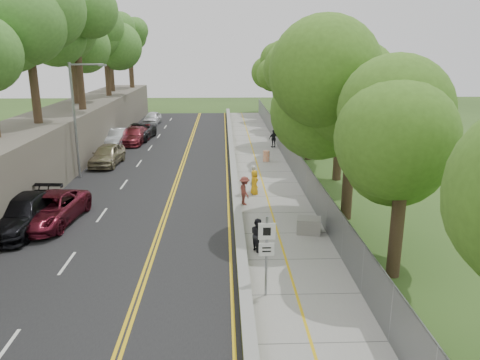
{
  "coord_description": "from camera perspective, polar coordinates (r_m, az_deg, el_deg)",
  "views": [
    {
      "loc": [
        -0.48,
        -18.52,
        8.89
      ],
      "look_at": [
        0.5,
        8.0,
        1.4
      ],
      "focal_mm": 35.0,
      "sensor_mm": 36.0,
      "label": 1
    }
  ],
  "objects": [
    {
      "name": "sidewalk",
      "position": [
        34.8,
        2.95,
        0.98
      ],
      "size": [
        4.2,
        66.0,
        0.05
      ],
      "primitive_type": "cube",
      "color": "gray",
      "rests_on": "ground"
    },
    {
      "name": "car_7",
      "position": [
        46.21,
        -12.77,
        5.3
      ],
      "size": [
        2.68,
        5.51,
        1.54
      ],
      "primitive_type": "imported",
      "rotation": [
        0.0,
        0.0,
        -0.1
      ],
      "color": "maroon",
      "rests_on": "road"
    },
    {
      "name": "car_5",
      "position": [
        45.31,
        -14.93,
        5.02
      ],
      "size": [
        1.8,
        5.0,
        1.64
      ],
      "primitive_type": "imported",
      "rotation": [
        0.0,
        0.0,
        -0.01
      ],
      "color": "#B7BABE",
      "rests_on": "road"
    },
    {
      "name": "painter_3",
      "position": [
        27.24,
        0.57,
        -1.31
      ],
      "size": [
        0.9,
        1.22,
        1.69
      ],
      "primitive_type": "imported",
      "rotation": [
        0.0,
        0.0,
        1.85
      ],
      "color": "brown",
      "rests_on": "sidewalk"
    },
    {
      "name": "jersey_barrier",
      "position": [
        34.61,
        -0.84,
        1.39
      ],
      "size": [
        0.42,
        66.0,
        0.6
      ],
      "primitive_type": "cube",
      "color": "#C2D41D",
      "rests_on": "ground"
    },
    {
      "name": "car_3",
      "position": [
        25.95,
        -25.0,
        -3.75
      ],
      "size": [
        2.75,
        5.93,
        1.68
      ],
      "primitive_type": "imported",
      "rotation": [
        0.0,
        0.0,
        -0.07
      ],
      "color": "black",
      "rests_on": "road"
    },
    {
      "name": "painter_1",
      "position": [
        29.76,
        1.68,
        0.19
      ],
      "size": [
        0.57,
        0.72,
        1.71
      ],
      "primitive_type": "imported",
      "rotation": [
        0.0,
        0.0,
        1.87
      ],
      "color": "beige",
      "rests_on": "sidewalk"
    },
    {
      "name": "trees_embankment",
      "position": [
        35.82,
        -23.68,
        17.08
      ],
      "size": [
        6.4,
        66.0,
        13.0
      ],
      "primitive_type": null,
      "color": "#4C8930",
      "rests_on": "rock_embankment"
    },
    {
      "name": "person_far",
      "position": [
        43.34,
        4.13,
        5.05
      ],
      "size": [
        1.03,
        0.68,
        1.63
      ],
      "primitive_type": "imported",
      "rotation": [
        0.0,
        0.0,
        3.46
      ],
      "color": "black",
      "rests_on": "sidewalk"
    },
    {
      "name": "construction_barrel",
      "position": [
        37.92,
        3.22,
        2.93
      ],
      "size": [
        0.53,
        0.53,
        0.87
      ],
      "primitive_type": "cylinder",
      "color": "#F95412",
      "rests_on": "sidewalk"
    },
    {
      "name": "ground",
      "position": [
        20.55,
        -0.57,
        -9.87
      ],
      "size": [
        140.0,
        140.0,
        0.0
      ],
      "primitive_type": "plane",
      "color": "#33511E",
      "rests_on": "ground"
    },
    {
      "name": "concrete_block",
      "position": [
        23.5,
        8.38,
        -5.5
      ],
      "size": [
        1.3,
        1.07,
        0.77
      ],
      "primitive_type": "cube",
      "rotation": [
        0.0,
        0.0,
        -0.19
      ],
      "color": "gray",
      "rests_on": "sidewalk"
    },
    {
      "name": "streetlight",
      "position": [
        34.28,
        -19.21,
        7.77
      ],
      "size": [
        2.52,
        0.22,
        8.0
      ],
      "color": "gray",
      "rests_on": "ground"
    },
    {
      "name": "chainlink_fence",
      "position": [
        34.82,
        6.42,
        2.56
      ],
      "size": [
        0.04,
        66.0,
        2.0
      ],
      "primitive_type": "cube",
      "color": "slate",
      "rests_on": "ground"
    },
    {
      "name": "rock_embankment",
      "position": [
        36.61,
        -22.96,
        3.66
      ],
      "size": [
        5.0,
        66.0,
        4.0
      ],
      "primitive_type": "cube",
      "color": "#595147",
      "rests_on": "ground"
    },
    {
      "name": "trees_fenceside",
      "position": [
        34.4,
        10.7,
        12.35
      ],
      "size": [
        7.0,
        66.0,
        14.0
      ],
      "primitive_type": null,
      "color": "#4D8224",
      "rests_on": "ground"
    },
    {
      "name": "car_4",
      "position": [
        38.1,
        -15.87,
        2.98
      ],
      "size": [
        2.25,
        4.92,
        1.64
      ],
      "primitive_type": "imported",
      "rotation": [
        0.0,
        0.0,
        -0.07
      ],
      "color": "tan",
      "rests_on": "road"
    },
    {
      "name": "signpost",
      "position": [
        17.05,
        3.25,
        -8.23
      ],
      "size": [
        0.62,
        0.09,
        3.1
      ],
      "color": "gray",
      "rests_on": "sidewalk"
    },
    {
      "name": "car_8",
      "position": [
        57.84,
        -10.66,
        7.44
      ],
      "size": [
        2.02,
        4.48,
        1.5
      ],
      "primitive_type": "imported",
      "rotation": [
        0.0,
        0.0,
        -0.06
      ],
      "color": "white",
      "rests_on": "road"
    },
    {
      "name": "painter_0",
      "position": [
        29.21,
        1.75,
        -0.28
      ],
      "size": [
        0.65,
        0.85,
        1.55
      ],
      "primitive_type": "imported",
      "rotation": [
        0.0,
        0.0,
        1.8
      ],
      "color": "#F4AB17",
      "rests_on": "sidewalk"
    },
    {
      "name": "car_2",
      "position": [
        26.29,
        -22.12,
        -3.33
      ],
      "size": [
        3.14,
        5.82,
        1.55
      ],
      "primitive_type": "imported",
      "rotation": [
        0.0,
        0.0,
        -0.1
      ],
      "color": "maroon",
      "rests_on": "road"
    },
    {
      "name": "road",
      "position": [
        35.02,
        -10.12,
        0.84
      ],
      "size": [
        11.2,
        66.0,
        0.04
      ],
      "primitive_type": "cube",
      "color": "black",
      "rests_on": "ground"
    },
    {
      "name": "painter_2",
      "position": [
        21.18,
        2.18,
        -6.67
      ],
      "size": [
        0.83,
        0.91,
        1.53
      ],
      "primitive_type": "imported",
      "rotation": [
        0.0,
        0.0,
        1.99
      ],
      "color": "black",
      "rests_on": "sidewalk"
    },
    {
      "name": "car_6",
      "position": [
        48.1,
        -12.35,
        5.76
      ],
      "size": [
        3.22,
        5.97,
        1.59
      ],
      "primitive_type": "imported",
      "rotation": [
        0.0,
        0.0,
        -0.1
      ],
      "color": "black",
      "rests_on": "road"
    }
  ]
}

